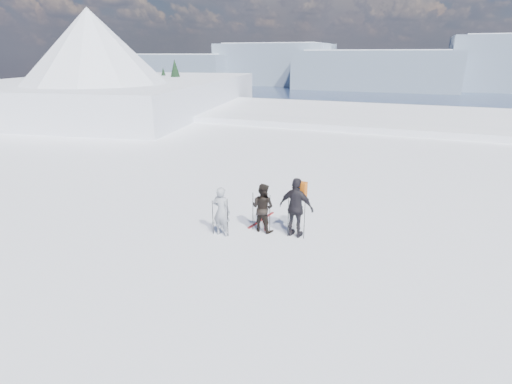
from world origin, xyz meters
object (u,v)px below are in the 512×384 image
Objects in this scene: skier_pack at (296,208)px; skis_loose at (263,220)px; skier_grey at (221,211)px; skier_dark at (263,208)px.

skier_pack is 1.90m from skis_loose.
skier_grey is at bearing -118.18° from skis_loose.
skier_pack reaches higher than skis_loose.
skier_pack reaches higher than skier_grey.
skier_dark is 0.98× the size of skis_loose.
skier_grey is 2.41m from skier_pack.
skier_grey is 1.38m from skier_dark.
skier_grey is 1.97m from skis_loose.
skier_dark is at bearing -70.60° from skis_loose.
skier_dark reaches higher than skis_loose.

